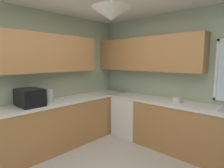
# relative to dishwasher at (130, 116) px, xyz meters

# --- Properties ---
(room_shell) EXTENTS (4.00, 4.08, 2.66)m
(room_shell) POSITION_rel_dishwasher_xyz_m (0.61, -1.11, 1.34)
(room_shell) COLOR #9EAD8E
(room_shell) RESTS_ON ground_plane
(counter_run_left) EXTENTS (0.65, 3.69, 0.91)m
(counter_run_left) POSITION_rel_dishwasher_xyz_m (-0.66, -1.64, 0.02)
(counter_run_left) COLOR #AD7542
(counter_run_left) RESTS_ON ground_plane
(counter_run_back) EXTENTS (3.09, 0.65, 0.91)m
(counter_run_back) POSITION_rel_dishwasher_xyz_m (1.18, 0.03, 0.02)
(counter_run_back) COLOR #AD7542
(counter_run_back) RESTS_ON ground_plane
(dishwasher) EXTENTS (0.60, 0.60, 0.86)m
(dishwasher) POSITION_rel_dishwasher_xyz_m (0.00, 0.00, 0.00)
(dishwasher) COLOR white
(dishwasher) RESTS_ON ground_plane
(microwave) EXTENTS (0.48, 0.36, 0.29)m
(microwave) POSITION_rel_dishwasher_xyz_m (-0.66, -1.91, 0.62)
(microwave) COLOR black
(microwave) RESTS_ON counter_run_left
(kettle) EXTENTS (0.12, 0.12, 0.24)m
(kettle) POSITION_rel_dishwasher_xyz_m (-0.64, -1.57, 0.60)
(kettle) COLOR #B7B7BC
(kettle) RESTS_ON counter_run_left
(bowl) EXTENTS (0.17, 0.17, 0.09)m
(bowl) POSITION_rel_dishwasher_xyz_m (1.04, 0.03, 0.52)
(bowl) COLOR beige
(bowl) RESTS_ON counter_run_back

